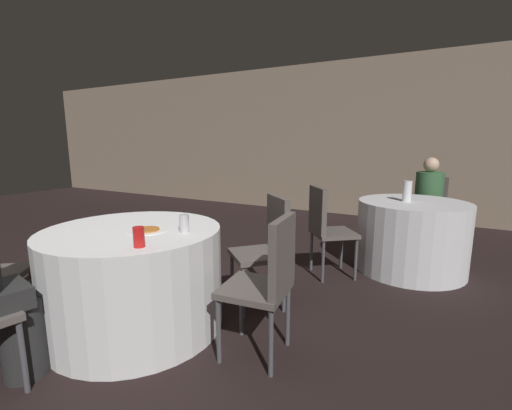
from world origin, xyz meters
TOP-DOWN VIEW (x-y plane):
  - ground_plane at (0.00, 0.00)m, footprint 16.00×16.00m
  - wall_back at (0.00, 4.87)m, footprint 16.00×0.06m
  - table_near at (-0.05, 0.09)m, footprint 1.26×1.26m
  - table_far at (1.64, 2.29)m, footprint 1.11×1.11m
  - chair_near_northeast at (0.65, 0.86)m, footprint 0.57×0.57m
  - chair_near_east at (0.98, 0.21)m, footprint 0.45×0.44m
  - chair_far_north at (1.75, 3.26)m, footprint 0.44×0.45m
  - chair_far_southwest at (0.88, 1.69)m, footprint 0.56×0.56m
  - person_green_jacket at (1.73, 3.09)m, footprint 0.35×0.50m
  - pizza_plate_near at (0.09, 0.09)m, footprint 0.26×0.26m
  - soda_can_red at (0.32, -0.19)m, footprint 0.07×0.07m
  - soda_can_silver at (0.34, 0.20)m, footprint 0.07×0.07m
  - bottle_far at (1.56, 2.27)m, footprint 0.09×0.09m

SIDE VIEW (x-z plane):
  - ground_plane at x=0.00m, z-range 0.00..0.00m
  - table_near at x=-0.05m, z-range 0.00..0.74m
  - table_far at x=1.64m, z-range 0.00..0.74m
  - chair_near_northeast at x=0.65m, z-range 0.09..1.01m
  - chair_near_east at x=0.98m, z-range 0.09..1.01m
  - chair_far_north at x=1.75m, z-range 0.09..1.01m
  - chair_far_southwest at x=0.88m, z-range 0.09..1.01m
  - person_green_jacket at x=1.73m, z-range 0.00..1.17m
  - pizza_plate_near at x=0.09m, z-range 0.74..0.76m
  - soda_can_red at x=0.32m, z-range 0.74..0.87m
  - soda_can_silver at x=0.34m, z-range 0.74..0.87m
  - bottle_far at x=1.56m, z-range 0.74..0.96m
  - wall_back at x=0.00m, z-range 0.00..2.80m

